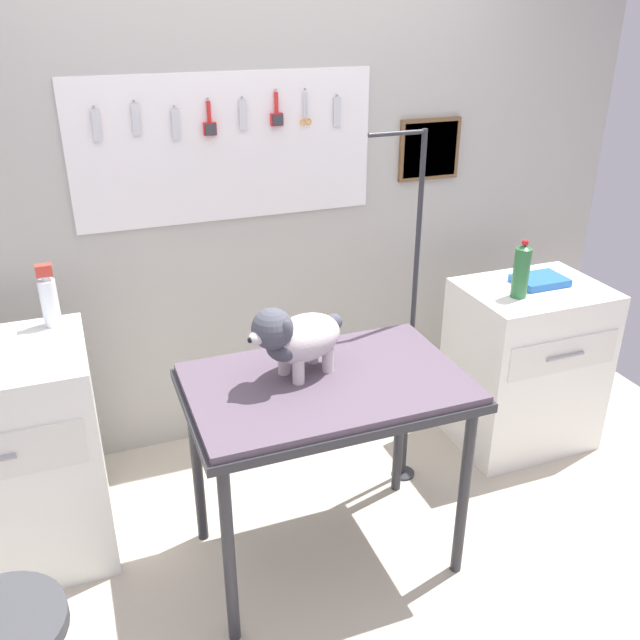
% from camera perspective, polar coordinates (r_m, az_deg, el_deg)
% --- Properties ---
extents(ground, '(4.40, 4.00, 0.04)m').
position_cam_1_polar(ground, '(2.92, 3.19, -21.62)').
color(ground, beige).
extents(rear_wall_panel, '(4.00, 0.11, 2.30)m').
position_cam_1_polar(rear_wall_panel, '(3.34, -5.23, 8.61)').
color(rear_wall_panel, '#AEABA3').
rests_on(rear_wall_panel, ground).
extents(grooming_table, '(1.05, 0.67, 0.84)m').
position_cam_1_polar(grooming_table, '(2.57, 0.56, -6.60)').
color(grooming_table, '#2D2D33').
rests_on(grooming_table, ground).
extents(grooming_arm, '(0.29, 0.11, 1.66)m').
position_cam_1_polar(grooming_arm, '(3.04, 7.53, -1.10)').
color(grooming_arm, '#2D2D33').
rests_on(grooming_arm, ground).
extents(dog, '(0.41, 0.27, 0.30)m').
position_cam_1_polar(dog, '(2.47, -2.04, -1.45)').
color(dog, silver).
rests_on(dog, grooming_table).
extents(cabinet_right, '(0.68, 0.54, 0.85)m').
position_cam_1_polar(cabinet_right, '(3.62, 16.68, -3.62)').
color(cabinet_right, white).
rests_on(cabinet_right, ground).
extents(spray_bottle_short, '(0.07, 0.07, 0.26)m').
position_cam_1_polar(spray_bottle_short, '(2.90, -21.67, 1.62)').
color(spray_bottle_short, white).
rests_on(spray_bottle_short, counter_left).
extents(soda_bottle, '(0.08, 0.08, 0.27)m').
position_cam_1_polar(soda_bottle, '(3.27, 16.45, 3.95)').
color(soda_bottle, '#2C6A3A').
rests_on(soda_bottle, cabinet_right).
extents(supply_tray, '(0.24, 0.18, 0.04)m').
position_cam_1_polar(supply_tray, '(3.49, 17.87, 3.16)').
color(supply_tray, '#2967B9').
rests_on(supply_tray, cabinet_right).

